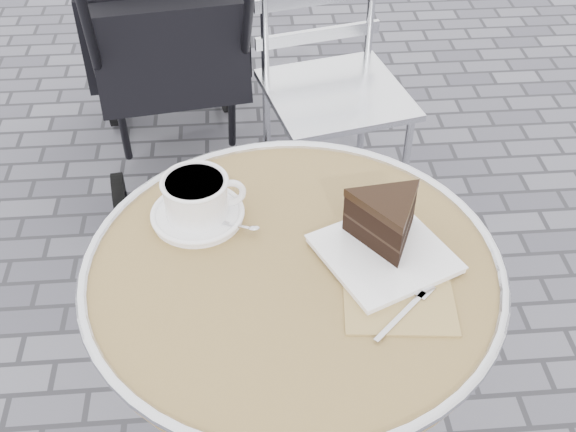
{
  "coord_description": "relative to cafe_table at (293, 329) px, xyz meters",
  "views": [
    {
      "loc": [
        -0.08,
        -0.86,
        1.6
      ],
      "look_at": [
        -0.0,
        0.07,
        0.78
      ],
      "focal_mm": 45.0,
      "sensor_mm": 36.0,
      "label": 1
    }
  ],
  "objects": [
    {
      "name": "cappuccino_set",
      "position": [
        -0.16,
        0.14,
        0.2
      ],
      "size": [
        0.19,
        0.16,
        0.08
      ],
      "rotation": [
        0.0,
        0.0,
        0.12
      ],
      "color": "white",
      "rests_on": "cafe_table"
    },
    {
      "name": "baby_stroller",
      "position": [
        -0.31,
        1.37,
        -0.08
      ],
      "size": [
        0.61,
        1.1,
        1.09
      ],
      "rotation": [
        0.0,
        0.0,
        0.14
      ],
      "color": "black",
      "rests_on": "ground"
    },
    {
      "name": "cafe_table",
      "position": [
        0.0,
        0.0,
        0.0
      ],
      "size": [
        0.72,
        0.72,
        0.74
      ],
      "color": "silver",
      "rests_on": "ground"
    },
    {
      "name": "bistro_chair",
      "position": [
        0.19,
        1.07,
        -0.02
      ],
      "size": [
        0.48,
        0.48,
        0.88
      ],
      "rotation": [
        0.0,
        0.0,
        0.23
      ],
      "color": "silver",
      "rests_on": "ground"
    },
    {
      "name": "cake_plate_set",
      "position": [
        0.16,
        0.03,
        0.21
      ],
      "size": [
        0.26,
        0.34,
        0.11
      ],
      "rotation": [
        0.0,
        0.0,
        0.42
      ],
      "color": "#9F8057",
      "rests_on": "cafe_table"
    }
  ]
}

